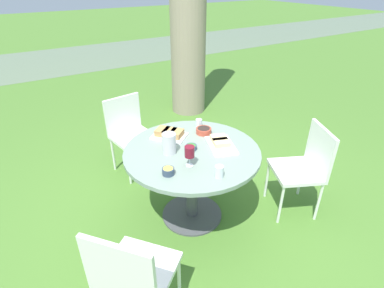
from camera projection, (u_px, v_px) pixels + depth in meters
ground_plane at (192, 214)px, 2.98m from camera, size 40.00×40.00×0.00m
river_strip at (55, 61)px, 8.17m from camera, size 40.00×3.21×0.01m
dining_table at (192, 163)px, 2.67m from camera, size 1.19×1.19×0.75m
chair_near_left at (129, 129)px, 3.44m from camera, size 0.50×0.48×0.89m
chair_near_right at (132, 273)px, 1.79m from camera, size 0.60×0.61×0.89m
chair_far_back at (305, 164)px, 2.82m from camera, size 0.57×0.58×0.89m
water_pitcher at (169, 143)px, 2.52m from camera, size 0.13×0.12×0.18m
wine_glass at (190, 152)px, 2.33m from camera, size 0.08×0.08×0.18m
platter_bread_main at (221, 143)px, 2.66m from camera, size 0.32×0.40×0.06m
platter_charcuterie at (169, 134)px, 2.79m from camera, size 0.36×0.38×0.08m
bowl_fries at (168, 171)px, 2.27m from camera, size 0.09×0.09×0.06m
bowl_salad at (192, 147)px, 2.60m from camera, size 0.10×0.10×0.04m
bowl_olives at (204, 130)px, 2.86m from camera, size 0.15×0.15×0.05m
cup_water_near at (219, 172)px, 2.24m from camera, size 0.07×0.07×0.10m
cup_water_far at (199, 123)px, 2.97m from camera, size 0.06×0.06×0.08m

